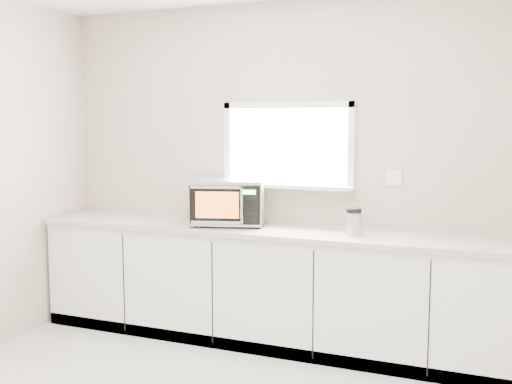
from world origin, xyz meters
The scene contains 7 objects.
back_wall centered at (0.00, 2.00, 1.36)m, with size 4.00×0.17×2.70m.
cabinets centered at (0.00, 1.70, 0.44)m, with size 3.92×0.60×0.88m, color silver.
countertop centered at (0.00, 1.69, 0.90)m, with size 3.92×0.64×0.04m, color #BEAF9C.
microwave centered at (-0.41, 1.72, 1.11)m, with size 0.67×0.58×0.37m.
knife_block centered at (-0.75, 1.79, 1.04)m, with size 0.15×0.21×0.28m.
cutting_board centered at (-0.71, 1.94, 1.07)m, with size 0.31×0.31×0.02m, color #A0773E.
coffee_grinder centered at (0.62, 1.66, 1.02)m, with size 0.14×0.14×0.20m.
Camera 1 is at (1.58, -2.60, 1.73)m, focal length 42.00 mm.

